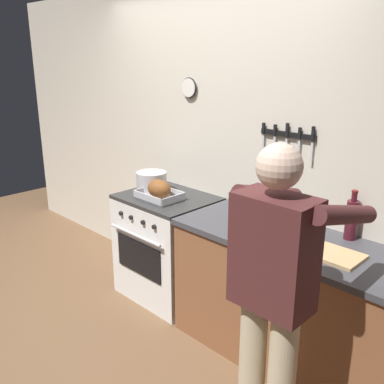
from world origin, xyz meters
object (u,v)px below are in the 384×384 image
(stove, at_px, (168,246))
(bottle_wine_red, at_px, (352,219))
(person_cook, at_px, (274,287))
(bottle_cooking_oil, at_px, (290,218))
(bottle_dish_soap, at_px, (264,208))
(bottle_vinegar, at_px, (304,216))
(roasting_pan, at_px, (159,191))
(bottle_soy_sauce, at_px, (239,206))
(cutting_board, at_px, (330,254))
(stock_pot, at_px, (152,182))

(stove, xyz_separation_m, bottle_wine_red, (1.47, 0.24, 0.59))
(person_cook, xyz_separation_m, bottle_cooking_oil, (-0.37, 0.72, 0.06))
(stove, height_order, bottle_dish_soap, bottle_dish_soap)
(bottle_vinegar, xyz_separation_m, bottle_wine_red, (0.29, 0.08, 0.04))
(person_cook, bearing_deg, roasting_pan, 59.39)
(bottle_cooking_oil, xyz_separation_m, bottle_soy_sauce, (-0.43, 0.02, -0.03))
(bottle_dish_soap, distance_m, bottle_wine_red, 0.60)
(cutting_board, relative_size, bottle_cooking_oil, 1.32)
(roasting_pan, distance_m, bottle_cooking_oil, 1.15)
(person_cook, xyz_separation_m, stock_pot, (-1.72, 0.68, 0.03))
(stove, distance_m, bottle_cooking_oil, 1.29)
(stove, xyz_separation_m, roasting_pan, (0.01, -0.09, 0.52))
(stove, distance_m, bottle_soy_sauce, 0.90)
(stock_pot, bearing_deg, cutting_board, -2.37)
(stove, height_order, bottle_soy_sauce, bottle_soy_sauce)
(cutting_board, xyz_separation_m, bottle_cooking_oil, (-0.34, 0.10, 0.10))
(roasting_pan, bearing_deg, stock_pot, 155.74)
(bottle_vinegar, bearing_deg, stove, -171.92)
(stove, distance_m, cutting_board, 1.57)
(bottle_dish_soap, bearing_deg, bottle_wine_red, 10.86)
(stock_pot, height_order, bottle_dish_soap, bottle_dish_soap)
(stock_pot, distance_m, bottle_cooking_oil, 1.35)
(bottle_dish_soap, bearing_deg, cutting_board, -17.58)
(bottle_soy_sauce, xyz_separation_m, bottle_wine_red, (0.75, 0.19, 0.06))
(stove, bearing_deg, bottle_dish_soap, 8.35)
(roasting_pan, distance_m, cutting_board, 1.49)
(stove, relative_size, person_cook, 0.54)
(person_cook, bearing_deg, bottle_wine_red, -5.75)
(roasting_pan, bearing_deg, stove, 96.32)
(person_cook, relative_size, bottle_cooking_oil, 6.07)
(bottle_soy_sauce, bearing_deg, stove, -175.71)
(bottle_cooking_oil, xyz_separation_m, bottle_vinegar, (0.02, 0.13, -0.01))
(stove, xyz_separation_m, bottle_cooking_oil, (1.16, 0.04, 0.56))
(bottle_wine_red, bearing_deg, cutting_board, -84.48)
(roasting_pan, xyz_separation_m, bottle_vinegar, (1.17, 0.25, 0.03))
(person_cook, height_order, bottle_soy_sauce, person_cook)
(roasting_pan, relative_size, cutting_board, 0.98)
(person_cook, height_order, bottle_cooking_oil, person_cook)
(stove, height_order, stock_pot, stock_pot)
(bottle_dish_soap, bearing_deg, roasting_pan, -166.08)
(cutting_board, distance_m, bottle_soy_sauce, 0.79)
(roasting_pan, distance_m, bottle_vinegar, 1.19)
(bottle_cooking_oil, bearing_deg, bottle_wine_red, 33.19)
(roasting_pan, xyz_separation_m, bottle_wine_red, (1.46, 0.33, 0.07))
(bottle_soy_sauce, bearing_deg, bottle_cooking_oil, -2.35)
(bottle_vinegar, bearing_deg, roasting_pan, -167.72)
(cutting_board, xyz_separation_m, bottle_wine_red, (-0.03, 0.31, 0.13))
(stock_pot, relative_size, bottle_soy_sauce, 1.34)
(stock_pot, height_order, bottle_cooking_oil, bottle_cooking_oil)
(stove, relative_size, bottle_wine_red, 2.79)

